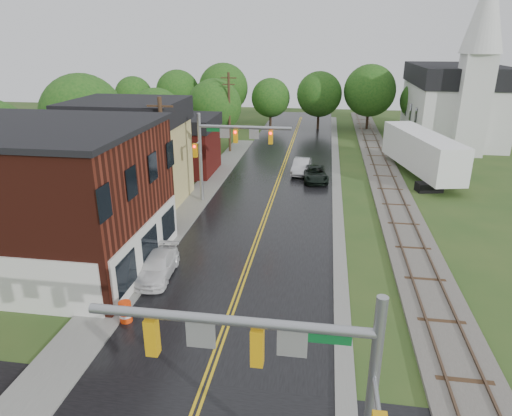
% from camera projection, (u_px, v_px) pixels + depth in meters
% --- Properties ---
extents(main_road, '(10.00, 90.00, 0.02)m').
position_uv_depth(main_road, '(274.00, 193.00, 39.55)').
color(main_road, black).
rests_on(main_road, ground).
extents(curb_right, '(0.80, 70.00, 0.12)m').
position_uv_depth(curb_right, '(336.00, 179.00, 43.41)').
color(curb_right, gray).
rests_on(curb_right, ground).
extents(sidewalk_left, '(2.40, 50.00, 0.12)m').
position_uv_depth(sidewalk_left, '(188.00, 209.00, 35.80)').
color(sidewalk_left, gray).
rests_on(sidewalk_left, ground).
extents(brick_building, '(14.30, 10.30, 8.30)m').
position_uv_depth(brick_building, '(28.00, 197.00, 25.97)').
color(brick_building, '#47180F').
rests_on(brick_building, ground).
extents(yellow_house, '(8.00, 7.00, 6.40)m').
position_uv_depth(yellow_house, '(132.00, 164.00, 36.27)').
color(yellow_house, tan).
rests_on(yellow_house, ground).
extents(darkred_building, '(7.00, 6.00, 4.40)m').
position_uv_depth(darkred_building, '(179.00, 151.00, 44.80)').
color(darkred_building, '#3F0F0C').
rests_on(darkred_building, ground).
extents(church, '(10.40, 18.40, 20.00)m').
position_uv_depth(church, '(456.00, 95.00, 56.62)').
color(church, silver).
rests_on(church, ground).
extents(railroad, '(3.20, 80.00, 0.30)m').
position_uv_depth(railroad, '(386.00, 180.00, 42.72)').
color(railroad, '#59544C').
rests_on(railroad, ground).
extents(traffic_signal_near, '(7.34, 0.30, 7.20)m').
position_uv_depth(traffic_signal_near, '(287.00, 367.00, 11.41)').
color(traffic_signal_near, gray).
rests_on(traffic_signal_near, ground).
extents(traffic_signal_far, '(7.34, 0.43, 7.20)m').
position_uv_depth(traffic_signal_far, '(226.00, 142.00, 35.50)').
color(traffic_signal_far, gray).
rests_on(traffic_signal_far, ground).
extents(utility_pole_b, '(1.80, 0.28, 9.00)m').
position_uv_depth(utility_pole_b, '(164.00, 160.00, 31.44)').
color(utility_pole_b, '#382616').
rests_on(utility_pole_b, ground).
extents(utility_pole_c, '(1.80, 0.28, 9.00)m').
position_uv_depth(utility_pole_c, '(229.00, 111.00, 51.79)').
color(utility_pole_c, '#382616').
rests_on(utility_pole_c, ground).
extents(tree_left_b, '(7.60, 7.60, 9.69)m').
position_uv_depth(tree_left_b, '(84.00, 118.00, 41.80)').
color(tree_left_b, black).
rests_on(tree_left_b, ground).
extents(tree_left_c, '(6.00, 6.00, 7.65)m').
position_uv_depth(tree_left_c, '(157.00, 118.00, 49.06)').
color(tree_left_c, black).
rests_on(tree_left_c, ground).
extents(tree_left_e, '(6.40, 6.40, 8.16)m').
position_uv_depth(tree_left_e, '(216.00, 108.00, 53.80)').
color(tree_left_e, black).
rests_on(tree_left_e, ground).
extents(suv_dark, '(2.80, 5.02, 1.33)m').
position_uv_depth(suv_dark, '(315.00, 174.00, 42.63)').
color(suv_dark, black).
rests_on(suv_dark, ground).
extents(sedan_silver, '(1.82, 4.49, 1.45)m').
position_uv_depth(sedan_silver, '(301.00, 166.00, 44.84)').
color(sedan_silver, '#AAAAAF').
rests_on(sedan_silver, ground).
extents(pickup_white, '(2.05, 4.46, 1.26)m').
position_uv_depth(pickup_white, '(158.00, 266.00, 25.57)').
color(pickup_white, white).
rests_on(pickup_white, ground).
extents(semi_trailer, '(5.82, 13.62, 4.13)m').
position_uv_depth(semi_trailer, '(422.00, 151.00, 43.58)').
color(semi_trailer, black).
rests_on(semi_trailer, ground).
extents(construction_barrel, '(0.76, 0.76, 1.05)m').
position_uv_depth(construction_barrel, '(125.00, 312.00, 21.54)').
color(construction_barrel, '#FB3C0B').
rests_on(construction_barrel, ground).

